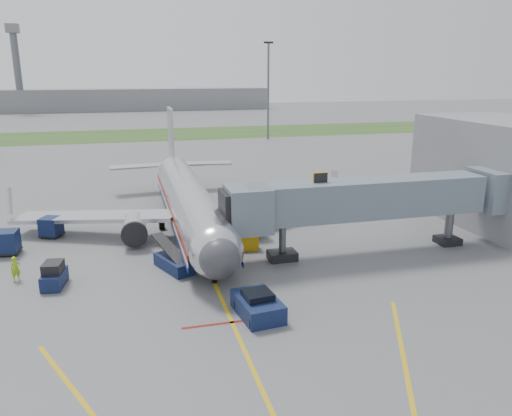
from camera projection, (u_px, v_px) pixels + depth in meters
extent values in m
plane|color=#565659|center=(219.00, 294.00, 33.39)|extent=(400.00, 400.00, 0.00)
cube|color=#2D4C1E|center=(148.00, 135.00, 117.30)|extent=(300.00, 25.00, 0.01)
cube|color=gold|center=(225.00, 307.00, 31.52)|extent=(0.25, 50.00, 0.01)
cube|color=maroon|center=(232.00, 322.00, 29.66)|extent=(6.00, 0.25, 0.01)
cube|color=gold|center=(414.00, 413.00, 21.81)|extent=(9.52, 20.04, 0.01)
cylinder|color=silver|center=(189.00, 201.00, 46.66)|extent=(3.80, 28.00, 3.80)
sphere|color=silver|center=(216.00, 251.00, 33.60)|extent=(3.80, 3.80, 3.80)
sphere|color=#38383D|center=(220.00, 258.00, 32.39)|extent=(2.74, 2.74, 2.74)
cube|color=black|center=(217.00, 246.00, 33.08)|extent=(2.20, 1.20, 0.55)
cone|color=silver|center=(172.00, 169.00, 62.04)|extent=(3.80, 5.00, 3.80)
cube|color=#B7BAC1|center=(171.00, 137.00, 60.51)|extent=(0.35, 4.20, 7.00)
cube|color=#B7BAC1|center=(95.00, 217.00, 44.81)|extent=(15.10, 8.59, 1.13)
cube|color=#B7BAC1|center=(276.00, 204.00, 48.98)|extent=(15.10, 8.59, 1.13)
cylinder|color=silver|center=(134.00, 228.00, 42.94)|extent=(2.10, 3.60, 2.10)
cylinder|color=silver|center=(251.00, 220.00, 45.49)|extent=(2.10, 3.60, 2.10)
cube|color=maroon|center=(209.00, 203.00, 47.22)|extent=(0.05, 28.00, 0.45)
cube|color=navy|center=(210.00, 212.00, 47.46)|extent=(0.05, 28.00, 0.35)
cylinder|color=black|center=(214.00, 279.00, 35.17)|extent=(0.28, 0.70, 0.70)
cylinder|color=black|center=(162.00, 224.00, 47.08)|extent=(0.50, 1.00, 1.00)
cylinder|color=black|center=(216.00, 220.00, 48.36)|extent=(0.50, 1.00, 1.00)
cube|color=slate|center=(366.00, 198.00, 40.02)|extent=(20.00, 3.00, 3.00)
cube|color=slate|center=(248.00, 209.00, 37.67)|extent=(3.20, 3.60, 3.40)
cube|color=black|center=(232.00, 210.00, 37.37)|extent=(1.60, 3.00, 2.80)
cube|color=#EBB00D|center=(320.00, 179.00, 38.56)|extent=(1.20, 0.15, 1.00)
cylinder|color=#595B60|center=(282.00, 241.00, 39.11)|extent=(0.56, 0.56, 3.10)
cube|color=black|center=(282.00, 255.00, 39.43)|extent=(2.20, 1.60, 0.70)
cylinder|color=#595B60|center=(449.00, 226.00, 42.80)|extent=(0.70, 0.70, 3.10)
cube|color=black|center=(447.00, 240.00, 43.13)|extent=(1.80, 1.80, 0.60)
cube|color=slate|center=(493.00, 189.00, 42.97)|extent=(3.00, 4.00, 3.40)
cube|color=slate|center=(501.00, 171.00, 48.75)|extent=(10.00, 16.00, 10.00)
cylinder|color=#595B60|center=(268.00, 92.00, 106.80)|extent=(0.44, 0.44, 20.00)
cube|color=black|center=(269.00, 42.00, 104.10)|extent=(2.00, 0.40, 0.40)
cube|color=slate|center=(110.00, 100.00, 188.38)|extent=(120.00, 14.00, 8.00)
cylinder|color=#595B60|center=(18.00, 72.00, 173.69)|extent=(2.40, 2.40, 28.00)
cube|color=slate|center=(12.00, 28.00, 169.85)|extent=(4.00, 4.00, 3.00)
cube|color=#0B1433|center=(258.00, 307.00, 30.40)|extent=(2.71, 3.98, 1.14)
cube|color=black|center=(258.00, 296.00, 30.20)|extent=(1.85, 1.85, 0.52)
cylinder|color=black|center=(251.00, 322.00, 28.90)|extent=(0.33, 0.85, 0.83)
cylinder|color=black|center=(281.00, 316.00, 29.56)|extent=(0.33, 0.85, 0.83)
cylinder|color=black|center=(236.00, 302.00, 31.31)|extent=(0.33, 0.85, 0.83)
cylinder|color=black|center=(263.00, 297.00, 31.98)|extent=(0.33, 0.85, 0.83)
cube|color=#0B1433|center=(54.00, 279.00, 34.51)|extent=(1.67, 2.69, 1.01)
cube|color=black|center=(53.00, 267.00, 34.28)|extent=(1.44, 1.78, 0.71)
cylinder|color=black|center=(43.00, 289.00, 33.67)|extent=(0.29, 0.53, 0.50)
cylinder|color=black|center=(59.00, 288.00, 33.77)|extent=(0.29, 0.53, 0.50)
cylinder|color=black|center=(51.00, 278.00, 35.41)|extent=(0.29, 0.53, 0.50)
cylinder|color=black|center=(66.00, 277.00, 35.51)|extent=(0.29, 0.53, 0.50)
cube|color=#0B1433|center=(7.00, 241.00, 41.19)|extent=(1.69, 1.69, 1.39)
cube|color=black|center=(8.00, 249.00, 41.37)|extent=(1.74, 1.74, 0.11)
cylinder|color=black|center=(1.00, 253.00, 40.67)|extent=(0.25, 0.29, 0.25)
cylinder|color=black|center=(15.00, 250.00, 41.18)|extent=(0.25, 0.29, 0.25)
cylinder|color=black|center=(0.00, 249.00, 41.58)|extent=(0.25, 0.29, 0.25)
cylinder|color=black|center=(14.00, 247.00, 42.08)|extent=(0.25, 0.29, 0.25)
cube|color=#0B1433|center=(7.00, 241.00, 40.48)|extent=(1.91, 1.91, 1.76)
cube|color=black|center=(8.00, 252.00, 40.71)|extent=(1.97, 1.97, 0.14)
cylinder|color=black|center=(15.00, 254.00, 40.19)|extent=(0.28, 0.34, 0.32)
cylinder|color=black|center=(2.00, 250.00, 41.26)|extent=(0.28, 0.34, 0.32)
cylinder|color=black|center=(19.00, 249.00, 41.48)|extent=(0.28, 0.34, 0.32)
cube|color=#0B1433|center=(51.00, 226.00, 44.71)|extent=(2.13, 2.13, 1.62)
cube|color=black|center=(52.00, 235.00, 44.93)|extent=(2.20, 2.20, 0.13)
cylinder|color=black|center=(42.00, 237.00, 44.43)|extent=(0.33, 0.36, 0.29)
cylinder|color=black|center=(55.00, 238.00, 44.25)|extent=(0.33, 0.36, 0.29)
cylinder|color=black|center=(49.00, 233.00, 45.62)|extent=(0.33, 0.36, 0.29)
cylinder|color=black|center=(62.00, 233.00, 45.45)|extent=(0.33, 0.36, 0.29)
cube|color=#0B1433|center=(174.00, 264.00, 37.38)|extent=(2.86, 4.09, 0.95)
cube|color=black|center=(170.00, 249.00, 37.51)|extent=(2.55, 4.30, 1.50)
cylinder|color=black|center=(177.00, 273.00, 36.06)|extent=(0.45, 0.64, 0.59)
cylinder|color=black|center=(190.00, 270.00, 36.69)|extent=(0.45, 0.64, 0.59)
cylinder|color=black|center=(159.00, 262.00, 38.16)|extent=(0.45, 0.64, 0.59)
cylinder|color=black|center=(171.00, 259.00, 38.79)|extent=(0.45, 0.64, 0.59)
cube|color=#EBB00D|center=(249.00, 242.00, 41.66)|extent=(1.72, 1.26, 1.28)
cylinder|color=black|center=(242.00, 248.00, 41.72)|extent=(0.25, 0.34, 0.32)
cylinder|color=black|center=(255.00, 247.00, 41.85)|extent=(0.25, 0.34, 0.32)
imported|color=#95C517|center=(15.00, 269.00, 35.35)|extent=(0.76, 0.63, 1.79)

